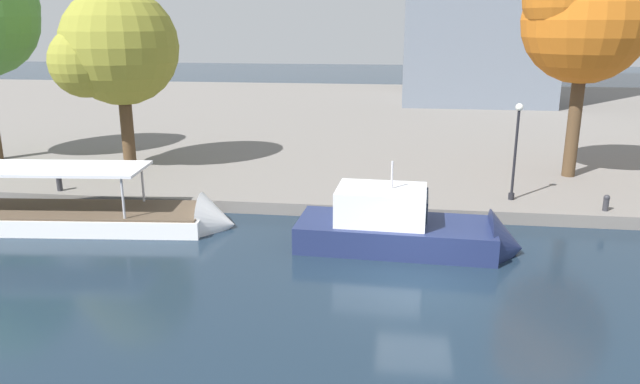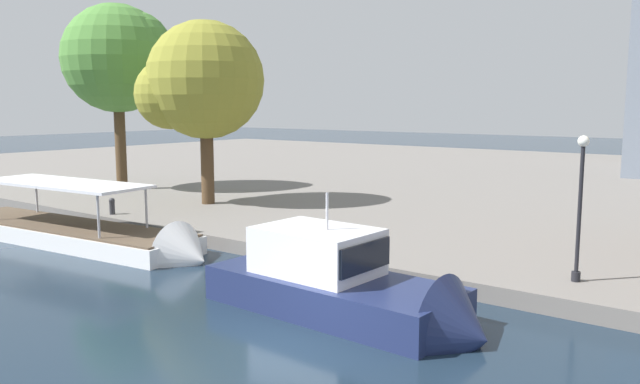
# 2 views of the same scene
# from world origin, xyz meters

# --- Properties ---
(ground_plane) EXTENTS (220.00, 220.00, 0.00)m
(ground_plane) POSITION_xyz_m (0.00, 0.00, 0.00)
(ground_plane) COLOR #192838
(dock_promenade) EXTENTS (120.00, 55.00, 0.56)m
(dock_promenade) POSITION_xyz_m (0.00, 34.30, 0.28)
(dock_promenade) COLOR slate
(dock_promenade) RESTS_ON ground_plane
(tour_boat_0) EXTENTS (14.72, 4.27, 3.77)m
(tour_boat_0) POSITION_xyz_m (-14.05, 4.16, 0.31)
(tour_boat_0) COLOR white
(tour_boat_0) RESTS_ON ground_plane
(motor_yacht_1) EXTENTS (8.54, 3.29, 4.54)m
(motor_yacht_1) POSITION_xyz_m (-0.14, 3.46, 0.59)
(motor_yacht_1) COLOR navy
(motor_yacht_1) RESTS_ON ground_plane
(mooring_bollard_0) EXTENTS (0.26, 0.26, 0.72)m
(mooring_bollard_0) POSITION_xyz_m (8.16, 7.60, 0.95)
(mooring_bollard_0) COLOR #2D2D33
(mooring_bollard_0) RESTS_ON dock_promenade
(mooring_bollard_1) EXTENTS (0.28, 0.28, 0.81)m
(mooring_bollard_1) POSITION_xyz_m (-16.84, 7.44, 1.00)
(mooring_bollard_1) COLOR #2D2D33
(mooring_bollard_1) RESTS_ON dock_promenade
(lamp_post) EXTENTS (0.33, 0.33, 4.39)m
(lamp_post) POSITION_xyz_m (4.44, 8.81, 2.96)
(lamp_post) COLOR black
(lamp_post) RESTS_ON dock_promenade
(tree_1) EXTENTS (6.36, 6.20, 11.03)m
(tree_1) POSITION_xyz_m (8.01, 13.56, 8.67)
(tree_1) COLOR #4C3823
(tree_1) RESTS_ON dock_promenade
(tree_3) EXTENTS (6.32, 6.20, 9.67)m
(tree_3) POSITION_xyz_m (-15.91, 12.33, 6.93)
(tree_3) COLOR #4C3823
(tree_3) RESTS_ON dock_promenade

